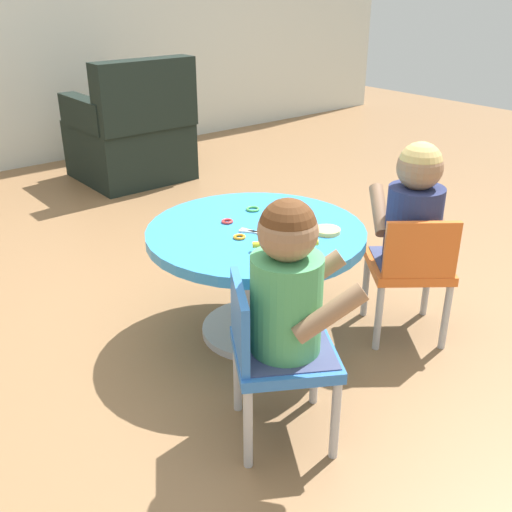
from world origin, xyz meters
name	(u,v)px	position (x,y,z in m)	size (l,w,h in m)	color
ground_plane	(256,332)	(0.00, 0.00, 0.00)	(10.00, 10.00, 0.00)	olive
craft_table	(256,256)	(0.00, 0.00, 0.34)	(0.84, 0.84, 0.46)	silver
child_chair_left	(273,352)	(-0.34, -0.49, 0.31)	(0.41, 0.41, 0.54)	#B7B7BC
seated_child_left	(288,285)	(-0.30, -0.52, 0.53)	(0.43, 0.41, 0.51)	#3F4772
child_chair_right	(411,268)	(0.45, -0.40, 0.31)	(0.42, 0.42, 0.54)	#B7B7BC
seated_child_right	(414,209)	(0.47, -0.36, 0.53)	(0.42, 0.44, 0.51)	#3F4772
armchair_dark	(132,136)	(0.63, 2.15, 0.31)	(0.72, 0.72, 0.85)	black
rolling_pin	(286,244)	(-0.05, -0.22, 0.49)	(0.20, 0.15, 0.05)	green
craft_scissors	(262,233)	(-0.02, -0.05, 0.46)	(0.11, 0.14, 0.01)	silver
playdough_blob_0	(327,231)	(0.18, -0.20, 0.47)	(0.10, 0.10, 0.02)	#F2CC72
cookie_cutter_0	(239,237)	(-0.10, -0.03, 0.47)	(0.05, 0.05, 0.01)	orange
cookie_cutter_1	(253,209)	(0.11, 0.16, 0.47)	(0.06, 0.06, 0.01)	#4CB259
cookie_cutter_2	(227,221)	(-0.05, 0.12, 0.47)	(0.05, 0.05, 0.01)	red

